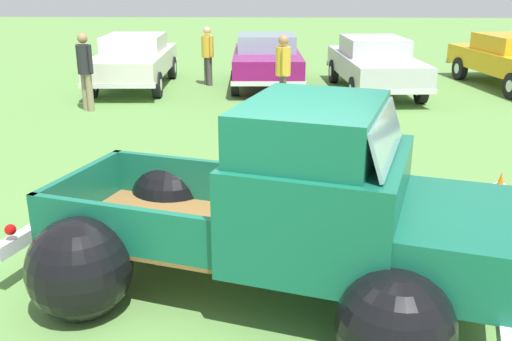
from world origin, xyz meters
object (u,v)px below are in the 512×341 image
(show_car_0, at_px, (135,59))
(spectator_1, at_px, (85,67))
(vintage_pickup_truck, at_px, (292,222))
(show_car_2, at_px, (374,62))
(spectator_2, at_px, (283,69))
(show_car_1, at_px, (266,58))
(lane_cone_0, at_px, (499,196))
(spectator_0, at_px, (208,52))

(show_car_0, bearing_deg, spectator_1, -9.94)
(vintage_pickup_truck, height_order, spectator_1, vintage_pickup_truck)
(show_car_2, bearing_deg, spectator_2, -48.11)
(show_car_1, xyz_separation_m, lane_cone_0, (3.06, -9.28, -0.47))
(spectator_0, distance_m, spectator_2, 3.99)
(show_car_2, relative_size, lane_cone_0, 7.61)
(spectator_0, xyz_separation_m, lane_cone_0, (4.72, -9.40, -0.62))
(show_car_2, height_order, spectator_0, spectator_0)
(show_car_0, relative_size, lane_cone_0, 7.35)
(spectator_0, height_order, lane_cone_0, spectator_0)
(spectator_1, distance_m, spectator_2, 4.48)
(vintage_pickup_truck, bearing_deg, show_car_2, 93.62)
(show_car_0, xyz_separation_m, lane_cone_0, (6.72, -9.02, -0.47))
(spectator_0, height_order, spectator_1, spectator_1)
(spectator_2, bearing_deg, show_car_1, -84.67)
(show_car_2, relative_size, spectator_0, 2.94)
(spectator_2, relative_size, lane_cone_0, 2.76)
(spectator_1, bearing_deg, lane_cone_0, 86.53)
(lane_cone_0, bearing_deg, show_car_2, 91.20)
(spectator_0, distance_m, lane_cone_0, 10.54)
(show_car_2, xyz_separation_m, spectator_2, (-2.47, -2.53, 0.21))
(vintage_pickup_truck, bearing_deg, spectator_1, 136.41)
(show_car_0, height_order, spectator_2, spectator_2)
(spectator_0, bearing_deg, show_car_1, -38.21)
(spectator_2, bearing_deg, lane_cone_0, 112.04)
(show_car_0, bearing_deg, vintage_pickup_truck, 18.12)
(show_car_0, xyz_separation_m, spectator_2, (4.07, -3.03, 0.21))
(spectator_1, bearing_deg, show_car_2, 146.56)
(show_car_2, bearing_deg, show_car_0, -98.17)
(show_car_2, bearing_deg, spectator_0, -104.74)
(vintage_pickup_truck, height_order, lane_cone_0, vintage_pickup_truck)
(vintage_pickup_truck, height_order, spectator_0, vintage_pickup_truck)
(show_car_0, relative_size, spectator_0, 2.84)
(vintage_pickup_truck, relative_size, lane_cone_0, 7.90)
(spectator_1, height_order, lane_cone_0, spectator_1)
(show_car_2, distance_m, spectator_2, 3.55)
(show_car_2, bearing_deg, spectator_1, -74.00)
(show_car_0, distance_m, show_car_1, 3.67)
(show_car_0, distance_m, show_car_2, 6.56)
(vintage_pickup_truck, relative_size, spectator_0, 3.05)
(show_car_2, distance_m, lane_cone_0, 8.54)
(vintage_pickup_truck, height_order, show_car_1, vintage_pickup_truck)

